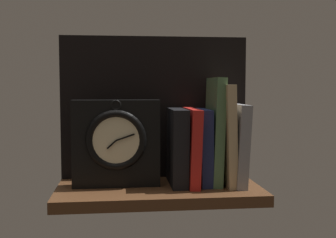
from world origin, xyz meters
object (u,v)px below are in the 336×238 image
book_green_romantic (215,131)px  book_tan_shortstories (225,134)px  book_black_skeptic (177,147)px  book_gray_chess (235,143)px  framed_clock (116,143)px  book_red_requiem (191,146)px  book_navy_bierce (203,147)px

book_green_romantic → book_tan_shortstories: 2.57cm
book_black_skeptic → book_gray_chess: 13.86cm
book_tan_shortstories → framed_clock: 25.62cm
book_red_requiem → book_gray_chess: book_gray_chess is taller
book_green_romantic → book_tan_shortstories: book_green_romantic is taller
book_tan_shortstories → framed_clock: (-25.56, -0.60, -1.55)cm
book_navy_bierce → book_green_romantic: size_ratio=0.71×
book_black_skeptic → book_green_romantic: size_ratio=0.71×
book_black_skeptic → book_navy_bierce: same height
book_navy_bierce → book_gray_chess: (7.76, 0.00, 0.61)cm
book_gray_chess → framed_clock: size_ratio=0.94×
book_black_skeptic → book_navy_bierce: size_ratio=1.01×
book_black_skeptic → book_tan_shortstories: book_tan_shortstories is taller
book_green_romantic → book_tan_shortstories: size_ratio=1.07×
book_gray_chess → book_tan_shortstories: bearing=180.0°
book_gray_chess → framed_clock: framed_clock is taller
book_red_requiem → book_green_romantic: (5.58, -0.00, 3.60)cm
book_black_skeptic → book_tan_shortstories: bearing=0.0°
book_gray_chess → framed_clock: bearing=-178.8°
book_red_requiem → framed_clock: 17.59cm
book_tan_shortstories → book_gray_chess: (2.55, 0.00, -2.26)cm
book_red_requiem → framed_clock: bearing=-178.0°
book_gray_chess → book_red_requiem: bearing=180.0°
book_black_skeptic → framed_clock: framed_clock is taller
book_red_requiem → book_green_romantic: bearing=-0.0°
book_gray_chess → book_navy_bierce: bearing=180.0°
framed_clock → book_tan_shortstories: bearing=1.4°
book_red_requiem → book_tan_shortstories: (8.03, 0.00, 2.79)cm
book_black_skeptic → book_tan_shortstories: 11.64cm
book_navy_bierce → book_tan_shortstories: book_tan_shortstories is taller
book_gray_chess → framed_clock: (-28.12, -0.60, 0.71)cm
framed_clock → book_gray_chess: bearing=1.2°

